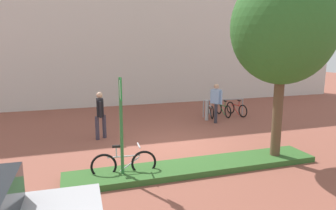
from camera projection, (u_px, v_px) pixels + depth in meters
ground_plane at (175, 145)px, 10.48m from camera, size 60.00×60.00×0.00m
building_facade at (127, 16)px, 17.35m from camera, size 28.00×1.20×10.00m
planter_strip at (196, 167)px, 8.35m from camera, size 7.00×1.10×0.16m
tree_sidewalk at (283, 28)px, 8.38m from camera, size 2.87×2.87×5.41m
parking_sign_post at (121, 114)px, 7.44m from camera, size 0.08×0.36×2.58m
bike_at_sign at (124, 164)px, 7.84m from camera, size 1.68×0.42×0.86m
bike_rack_cluster at (223, 109)px, 14.84m from camera, size 2.11×1.67×0.83m
bollard_steel at (207, 110)px, 13.97m from camera, size 0.16×0.16×0.90m
person_suited_navy at (100, 112)px, 11.02m from camera, size 0.41×0.61×1.72m
person_shirt_white at (216, 100)px, 13.48m from camera, size 0.41×0.54×1.72m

